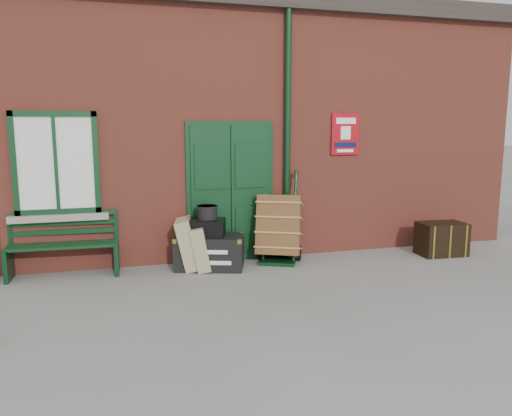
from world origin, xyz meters
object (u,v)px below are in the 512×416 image
object	(u,v)px
houdini_trunk	(210,252)
dark_trunk	(441,239)
bench	(64,243)
porter_trolley	(279,227)

from	to	relation	value
houdini_trunk	dark_trunk	bearing A→B (deg)	14.18
bench	houdini_trunk	xyz separation A→B (m)	(2.13, -0.23, -0.23)
bench	porter_trolley	bearing A→B (deg)	0.43
houdini_trunk	porter_trolley	xyz separation A→B (m)	(1.18, 0.13, 0.30)
houdini_trunk	dark_trunk	distance (m)	3.98
porter_trolley	dark_trunk	size ratio (longest dim) A/B	1.87
porter_trolley	dark_trunk	distance (m)	2.84
porter_trolley	bench	bearing A→B (deg)	-156.77
bench	porter_trolley	xyz separation A→B (m)	(3.31, -0.10, 0.07)
bench	dark_trunk	world-z (taller)	bench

